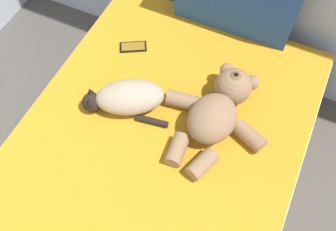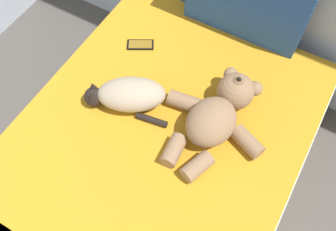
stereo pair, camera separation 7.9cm
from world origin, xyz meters
TOP-DOWN VIEW (x-y plane):
  - bed at (1.60, 2.97)m, footprint 1.39×1.91m
  - cat at (1.38, 3.11)m, footprint 0.44×0.33m
  - teddy_bear at (1.82, 3.23)m, footprint 0.54×0.62m
  - cell_phone at (1.23, 3.46)m, footprint 0.16×0.14m

SIDE VIEW (x-z plane):
  - bed at x=1.60m, z-range 0.00..0.50m
  - cell_phone at x=1.23m, z-range 0.50..0.51m
  - cat at x=1.38m, z-range 0.50..0.65m
  - teddy_bear at x=1.82m, z-range 0.49..0.69m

